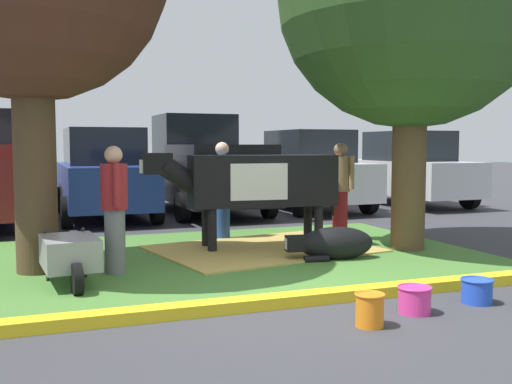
# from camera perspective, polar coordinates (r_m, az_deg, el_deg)

# --- Properties ---
(ground_plane) EXTENTS (80.00, 80.00, 0.00)m
(ground_plane) POSITION_cam_1_polar(r_m,az_deg,el_deg) (6.57, 3.19, -10.03)
(ground_plane) COLOR #38383D
(grass_island) EXTENTS (7.25, 5.14, 0.02)m
(grass_island) POSITION_cam_1_polar(r_m,az_deg,el_deg) (8.84, -2.02, -6.17)
(grass_island) COLOR #477A33
(grass_island) RESTS_ON ground
(curb_yellow) EXTENTS (8.45, 0.24, 0.12)m
(curb_yellow) POSITION_cam_1_polar(r_m,az_deg,el_deg) (6.37, 5.94, -9.96)
(curb_yellow) COLOR yellow
(curb_yellow) RESTS_ON ground
(hay_bedding) EXTENTS (3.58, 2.94, 0.04)m
(hay_bedding) POSITION_cam_1_polar(r_m,az_deg,el_deg) (9.34, 0.65, -5.50)
(hay_bedding) COLOR tan
(hay_bedding) RESTS_ON ground
(cow_holstein) EXTENTS (3.14, 0.90, 1.53)m
(cow_holstein) POSITION_cam_1_polar(r_m,az_deg,el_deg) (9.40, -0.02, 1.03)
(cow_holstein) COLOR black
(cow_holstein) RESTS_ON ground
(calf_lying) EXTENTS (1.33, 0.64, 0.48)m
(calf_lying) POSITION_cam_1_polar(r_m,az_deg,el_deg) (8.64, 7.47, -4.92)
(calf_lying) COLOR black
(calf_lying) RESTS_ON ground
(person_handler) EXTENTS (0.34, 0.47, 1.69)m
(person_handler) POSITION_cam_1_polar(r_m,az_deg,el_deg) (10.27, 8.07, 0.35)
(person_handler) COLOR maroon
(person_handler) RESTS_ON ground
(person_visitor_near) EXTENTS (0.34, 0.53, 1.64)m
(person_visitor_near) POSITION_cam_1_polar(r_m,az_deg,el_deg) (7.74, -13.40, -1.30)
(person_visitor_near) COLOR slate
(person_visitor_near) RESTS_ON ground
(person_visitor_far) EXTENTS (0.53, 0.34, 1.70)m
(person_visitor_far) POSITION_cam_1_polar(r_m,az_deg,el_deg) (10.31, -3.25, 0.45)
(person_visitor_far) COLOR #23478C
(person_visitor_far) RESTS_ON ground
(wheelbarrow) EXTENTS (0.67, 1.61, 0.63)m
(wheelbarrow) POSITION_cam_1_polar(r_m,az_deg,el_deg) (7.28, -17.37, -5.67)
(wheelbarrow) COLOR gray
(wheelbarrow) RESTS_ON ground
(bucket_orange) EXTENTS (0.28, 0.28, 0.31)m
(bucket_orange) POSITION_cam_1_polar(r_m,az_deg,el_deg) (5.61, 10.83, -10.95)
(bucket_orange) COLOR orange
(bucket_orange) RESTS_ON ground
(bucket_pink) EXTENTS (0.34, 0.34, 0.27)m
(bucket_pink) POSITION_cam_1_polar(r_m,az_deg,el_deg) (6.13, 14.93, -9.87)
(bucket_pink) COLOR #EA3893
(bucket_pink) RESTS_ON ground
(bucket_blue) EXTENTS (0.34, 0.34, 0.26)m
(bucket_blue) POSITION_cam_1_polar(r_m,az_deg,el_deg) (6.70, 20.38, -8.81)
(bucket_blue) COLOR blue
(bucket_blue) RESTS_ON ground
(sedan_blue) EXTENTS (2.04, 4.41, 2.02)m
(sedan_blue) POSITION_cam_1_polar(r_m,az_deg,el_deg) (13.81, -14.36, 1.62)
(sedan_blue) COLOR navy
(sedan_blue) RESTS_ON ground
(pickup_truck_black) EXTENTS (2.25, 5.41, 2.42)m
(pickup_truck_black) POSITION_cam_1_polar(r_m,az_deg,el_deg) (14.78, -5.08, 2.43)
(pickup_truck_black) COLOR black
(pickup_truck_black) RESTS_ON ground
(hatchback_white) EXTENTS (2.04, 4.41, 2.02)m
(hatchback_white) POSITION_cam_1_polar(r_m,az_deg,el_deg) (15.28, 5.06, 2.01)
(hatchback_white) COLOR silver
(hatchback_white) RESTS_ON ground
(sedan_silver) EXTENTS (2.04, 4.41, 2.02)m
(sedan_silver) POSITION_cam_1_polar(r_m,az_deg,el_deg) (16.87, 14.34, 2.12)
(sedan_silver) COLOR silver
(sedan_silver) RESTS_ON ground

